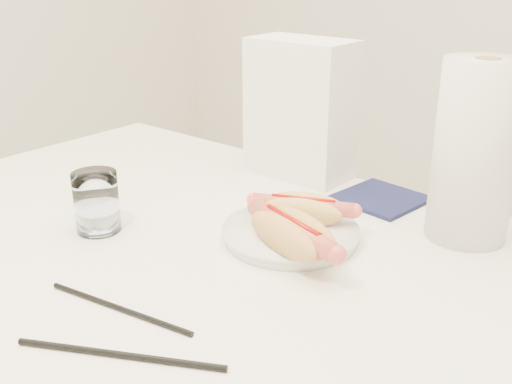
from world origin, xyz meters
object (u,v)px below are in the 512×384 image
Objects in this scene: hotdog_left at (303,209)px; hotdog_right at (293,234)px; napkin_box at (300,109)px; water_glass at (96,202)px; table at (197,283)px; paper_towel_roll at (475,152)px; plate at (291,235)px.

hotdog_left is 0.10m from hotdog_right.
water_glass is at bearing -102.24° from napkin_box.
table is 0.45m from paper_towel_roll.
water_glass is 0.56m from paper_towel_roll.
table is 6.56× the size of hotdog_right.
hotdog_right is 1.95× the size of water_glass.
hotdog_left is 0.59× the size of napkin_box.
hotdog_right is at bearing -86.68° from hotdog_left.
hotdog_left is 0.83× the size of hotdog_right.
table is 7.93× the size of hotdog_left.
plate is 0.30m from water_glass.
napkin_box is (-0.16, 0.24, 0.12)m from plate.
hotdog_left is at bearing -52.91° from napkin_box.
hotdog_right is 0.72× the size of napkin_box.
table is at bearing 18.66° from water_glass.
napkin_box is at bearing 101.11° from table.
paper_towel_roll is (0.15, 0.23, 0.09)m from hotdog_right.
table is 6.10× the size of plate.
napkin_box is at bearing 123.33° from plate.
plate is at bearing 32.94° from water_glass.
table is at bearing -144.37° from hotdog_left.
paper_towel_roll is at bearing 45.12° from table.
table is 4.53× the size of paper_towel_roll.
water_glass is (-0.29, -0.11, 0.01)m from hotdog_right.
napkin_box is (-0.20, 0.29, 0.09)m from hotdog_right.
plate is 0.77× the size of napkin_box.
water_glass is at bearing -164.35° from hotdog_left.
hotdog_right is 0.69× the size of paper_towel_roll.
table is 0.17m from hotdog_right.
hotdog_right is (0.04, -0.09, 0.00)m from hotdog_left.
hotdog_right reaches higher than table.
napkin_box is at bearing 77.70° from water_glass.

